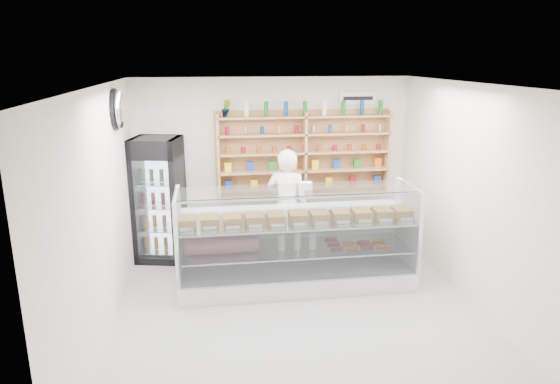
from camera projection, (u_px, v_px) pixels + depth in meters
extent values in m
plane|color=#A8A8AD|center=(299.00, 314.00, 6.24)|extent=(5.00, 5.00, 0.00)
plane|color=white|center=(302.00, 85.00, 5.50)|extent=(5.00, 5.00, 0.00)
plane|color=beige|center=(273.00, 163.00, 8.26)|extent=(4.50, 0.00, 4.50)
plane|color=beige|center=(366.00, 309.00, 3.48)|extent=(4.50, 0.00, 4.50)
plane|color=beige|center=(102.00, 215.00, 5.56)|extent=(0.00, 5.00, 5.00)
plane|color=beige|center=(479.00, 199.00, 6.18)|extent=(0.00, 5.00, 5.00)
cube|color=white|center=(296.00, 276.00, 6.99)|extent=(3.23, 0.92, 0.27)
cube|color=white|center=(291.00, 234.00, 7.28)|extent=(3.23, 0.05, 0.68)
cube|color=silver|center=(296.00, 248.00, 6.88)|extent=(3.10, 0.81, 0.02)
cube|color=silver|center=(297.00, 221.00, 6.78)|extent=(3.17, 0.84, 0.02)
cube|color=silver|center=(303.00, 240.00, 6.39)|extent=(3.17, 0.13, 1.13)
cube|color=silver|center=(298.00, 190.00, 6.61)|extent=(3.17, 0.64, 0.01)
imported|color=white|center=(287.00, 207.00, 7.61)|extent=(0.77, 0.65, 1.79)
cube|color=black|center=(159.00, 199.00, 7.73)|extent=(0.82, 0.81, 1.93)
cube|color=#34053B|center=(158.00, 151.00, 7.23)|extent=(0.67, 0.17, 0.27)
cube|color=silver|center=(162.00, 211.00, 7.45)|extent=(0.57, 0.13, 1.53)
cube|color=tan|center=(218.00, 155.00, 7.93)|extent=(0.04, 0.28, 1.33)
cube|color=tan|center=(305.00, 153.00, 8.12)|extent=(0.04, 0.28, 1.33)
cube|color=tan|center=(387.00, 151.00, 8.32)|extent=(0.04, 0.28, 1.33)
cube|color=tan|center=(304.00, 188.00, 8.28)|extent=(2.80, 0.28, 0.03)
cube|color=tan|center=(304.00, 170.00, 8.20)|extent=(2.80, 0.28, 0.03)
cube|color=tan|center=(305.00, 152.00, 8.12)|extent=(2.80, 0.28, 0.03)
cube|color=tan|center=(305.00, 134.00, 8.04)|extent=(2.80, 0.28, 0.03)
cube|color=tan|center=(305.00, 117.00, 7.97)|extent=(2.80, 0.28, 0.03)
imported|color=#1E6626|center=(226.00, 108.00, 7.75)|extent=(0.18, 0.16, 0.28)
ellipsoid|color=silver|center=(119.00, 109.00, 6.44)|extent=(0.15, 0.50, 0.50)
cube|color=white|center=(358.00, 98.00, 8.15)|extent=(0.62, 0.03, 0.20)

